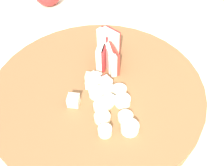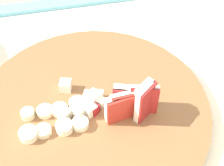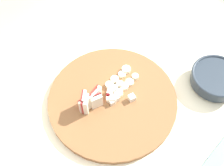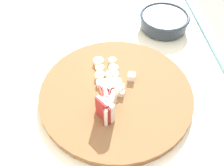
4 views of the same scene
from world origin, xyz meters
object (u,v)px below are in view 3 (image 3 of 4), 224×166
cutting_board (113,100)px  banana_slice_rows (122,81)px  apple_wedge_fan (90,100)px  ceramic_bowl (216,78)px  apple_dice_pile (116,95)px

cutting_board → banana_slice_rows: (0.07, 0.02, 0.02)m
apple_wedge_fan → ceramic_bowl: (0.35, -0.23, -0.02)m
cutting_board → apple_dice_pile: size_ratio=4.65×
apple_wedge_fan → ceramic_bowl: apple_wedge_fan is taller
apple_dice_pile → cutting_board: bearing=163.6°
cutting_board → ceramic_bowl: ceramic_bowl is taller
apple_wedge_fan → banana_slice_rows: (0.13, -0.01, -0.02)m
cutting_board → apple_wedge_fan: bearing=154.4°
cutting_board → apple_dice_pile: (0.01, -0.00, 0.02)m
apple_dice_pile → banana_slice_rows: bearing=24.1°
ceramic_bowl → apple_wedge_fan: bearing=147.2°
apple_dice_pile → banana_slice_rows: 0.06m
apple_wedge_fan → banana_slice_rows: size_ratio=0.79×
apple_wedge_fan → apple_dice_pile: bearing=-24.3°
cutting_board → apple_wedge_fan: 0.08m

